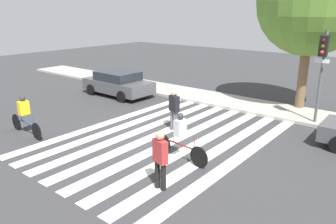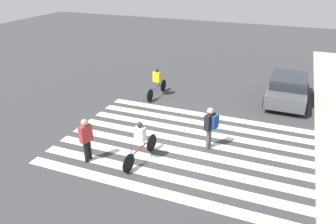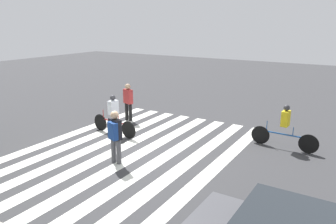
# 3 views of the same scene
# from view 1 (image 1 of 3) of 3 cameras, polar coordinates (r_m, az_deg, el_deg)

# --- Properties ---
(ground_plane) EXTENTS (60.00, 60.00, 0.00)m
(ground_plane) POSITION_cam_1_polar(r_m,az_deg,el_deg) (12.94, -0.68, -4.57)
(ground_plane) COLOR #38383A
(sidewalk_curb) EXTENTS (36.00, 2.50, 0.14)m
(sidewalk_curb) POSITION_cam_1_polar(r_m,az_deg,el_deg) (17.93, 12.18, 1.51)
(sidewalk_curb) COLOR #ADA89E
(sidewalk_curb) RESTS_ON ground_plane
(crosswalk_stripes) EXTENTS (6.77, 10.00, 0.01)m
(crosswalk_stripes) POSITION_cam_1_polar(r_m,az_deg,el_deg) (12.94, -0.68, -4.55)
(crosswalk_stripes) COLOR silver
(crosswalk_stripes) RESTS_ON ground_plane
(traffic_light) EXTENTS (0.60, 0.50, 4.06)m
(traffic_light) POSITION_cam_1_polar(r_m,az_deg,el_deg) (15.05, 25.28, 8.11)
(traffic_light) COLOR #515456
(traffic_light) RESTS_ON ground_plane
(street_tree) EXTENTS (5.02, 5.02, 7.73)m
(street_tree) POSITION_cam_1_polar(r_m,az_deg,el_deg) (17.29, 23.76, 17.15)
(street_tree) COLOR brown
(street_tree) RESTS_ON ground_plane
(pedestrian_child_with_backpack) EXTENTS (0.52, 0.35, 1.73)m
(pedestrian_child_with_backpack) POSITION_cam_1_polar(r_m,az_deg,el_deg) (9.03, -1.37, -7.83)
(pedestrian_child_with_backpack) COLOR black
(pedestrian_child_with_backpack) RESTS_ON ground_plane
(pedestrian_adult_yellow_jacket) EXTENTS (0.53, 0.51, 1.75)m
(pedestrian_adult_yellow_jacket) POSITION_cam_1_polar(r_m,az_deg,el_deg) (13.50, 1.13, 0.97)
(pedestrian_adult_yellow_jacket) COLOR #4C4C51
(pedestrian_adult_yellow_jacket) RESTS_ON ground_plane
(cyclist_mid_street) EXTENTS (2.33, 0.42, 1.65)m
(cyclist_mid_street) POSITION_cam_1_polar(r_m,az_deg,el_deg) (10.83, 2.14, -4.08)
(cyclist_mid_street) COLOR black
(cyclist_mid_street) RESTS_ON ground_plane
(cyclist_near_curb) EXTENTS (2.39, 0.41, 1.63)m
(cyclist_near_curb) POSITION_cam_1_polar(r_m,az_deg,el_deg) (14.22, -23.73, -0.35)
(cyclist_near_curb) COLOR black
(cyclist_near_curb) RESTS_ON ground_plane
(car_parked_far_curb) EXTENTS (4.29, 2.13, 1.43)m
(car_parked_far_curb) POSITION_cam_1_polar(r_m,az_deg,el_deg) (19.53, -8.69, 4.99)
(car_parked_far_curb) COLOR #4C4C51
(car_parked_far_curb) RESTS_ON ground_plane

